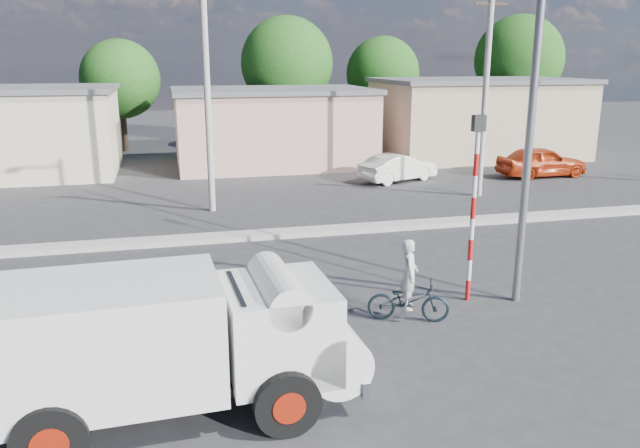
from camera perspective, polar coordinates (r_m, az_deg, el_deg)
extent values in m
plane|color=#2B2B2D|center=(12.94, 3.44, -10.61)|extent=(120.00, 120.00, 0.00)
cube|color=#99968E|center=(20.21, -3.27, -0.85)|extent=(40.00, 0.80, 0.16)
cylinder|color=black|center=(9.75, -23.41, -17.62)|extent=(1.06, 0.35, 1.04)
cylinder|color=#A21E0B|center=(9.75, -23.41, -17.62)|extent=(0.53, 0.36, 0.51)
cylinder|color=black|center=(11.48, -22.26, -12.36)|extent=(1.06, 0.35, 1.04)
cylinder|color=#A21E0B|center=(11.48, -22.26, -12.36)|extent=(0.53, 0.36, 0.51)
cylinder|color=black|center=(9.82, -3.04, -16.03)|extent=(1.06, 0.35, 1.04)
cylinder|color=#A21E0B|center=(9.82, -3.04, -16.03)|extent=(0.53, 0.36, 0.51)
cylinder|color=black|center=(11.54, -5.35, -11.08)|extent=(1.06, 0.35, 1.04)
cylinder|color=#A21E0B|center=(11.54, -5.35, -11.08)|extent=(0.53, 0.36, 0.51)
cube|color=black|center=(10.47, -13.78, -13.90)|extent=(4.42, 1.41, 0.17)
cube|color=silver|center=(10.11, -19.00, -9.87)|extent=(3.50, 2.23, 1.76)
cube|color=silver|center=(10.33, -3.87, -9.35)|extent=(1.79, 2.02, 1.47)
cylinder|color=silver|center=(10.69, 0.48, -10.96)|extent=(1.12, 1.99, 1.04)
cylinder|color=silver|center=(10.07, -3.93, -5.91)|extent=(0.74, 1.97, 0.66)
cube|color=silver|center=(10.97, 2.42, -12.50)|extent=(0.22, 2.05, 0.27)
cube|color=black|center=(10.05, -7.64, -7.51)|extent=(0.14, 1.62, 0.66)
imported|color=black|center=(13.80, 8.08, -6.94)|extent=(1.88, 1.20, 0.93)
imported|color=silver|center=(13.69, 8.13, -5.74)|extent=(0.55, 0.66, 1.55)
imported|color=white|center=(29.28, 7.13, 5.13)|extent=(4.09, 2.68, 1.27)
imported|color=#AD2E0E|center=(32.01, 19.58, 5.39)|extent=(4.35, 1.85, 1.47)
cylinder|color=red|center=(15.27, 13.37, -5.89)|extent=(0.11, 0.11, 0.50)
cylinder|color=white|center=(15.10, 13.48, -4.11)|extent=(0.11, 0.11, 0.50)
cylinder|color=red|center=(14.95, 13.59, -2.30)|extent=(0.11, 0.11, 0.50)
cylinder|color=white|center=(14.81, 13.71, -0.45)|extent=(0.11, 0.11, 0.50)
cylinder|color=red|center=(14.69, 13.83, 1.43)|extent=(0.11, 0.11, 0.50)
cylinder|color=white|center=(14.58, 13.95, 3.34)|extent=(0.11, 0.11, 0.50)
cylinder|color=red|center=(14.50, 14.08, 5.27)|extent=(0.11, 0.11, 0.50)
cylinder|color=white|center=(14.42, 14.20, 7.23)|extent=(0.11, 0.11, 0.50)
cube|color=black|center=(14.38, 14.31, 8.93)|extent=(0.28, 0.18, 0.36)
cylinder|color=slate|center=(14.64, 18.81, 9.96)|extent=(0.18, 0.18, 9.00)
cube|color=tan|center=(33.79, -4.40, 8.67)|extent=(10.00, 7.00, 3.80)
cube|color=#59595B|center=(33.63, -4.47, 12.09)|extent=(10.30, 7.30, 0.24)
cube|color=tan|center=(37.64, 14.16, 9.21)|extent=(11.00, 7.00, 4.20)
cube|color=#59595B|center=(37.50, 14.38, 12.59)|extent=(11.30, 7.30, 0.24)
cylinder|color=#38281E|center=(40.39, -17.51, 8.82)|extent=(0.36, 0.36, 3.47)
sphere|color=#31681F|center=(40.22, -17.81, 12.50)|extent=(4.71, 4.71, 4.71)
cylinder|color=#38281E|center=(40.00, -3.00, 9.95)|extent=(0.36, 0.36, 4.20)
sphere|color=#31681F|center=(39.85, -3.06, 14.47)|extent=(5.70, 5.70, 5.70)
cylinder|color=#38281E|center=(43.78, 5.67, 9.96)|extent=(0.36, 0.36, 3.64)
sphere|color=#31681F|center=(43.63, 5.76, 13.54)|extent=(4.94, 4.94, 4.94)
cylinder|color=#38281E|center=(45.78, 17.39, 10.04)|extent=(0.36, 0.36, 4.37)
sphere|color=#31681F|center=(45.66, 17.72, 14.13)|extent=(5.93, 5.93, 5.93)
cylinder|color=#99968E|center=(23.23, -10.23, 10.84)|extent=(0.24, 0.24, 8.00)
cylinder|color=#99968E|center=(26.35, 14.85, 11.04)|extent=(0.24, 0.24, 8.00)
cube|color=#38281E|center=(26.38, 15.39, 18.85)|extent=(1.40, 0.08, 0.08)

